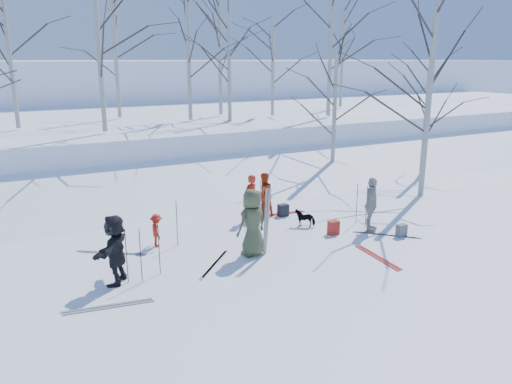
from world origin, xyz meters
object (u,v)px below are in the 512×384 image
skier_grey_west (115,249)px  skier_redor_behind (263,195)px  skier_red_seated (157,230)px  skier_cream_east (371,205)px  skier_red_north (251,198)px  backpack_red (333,228)px  backpack_grey (401,230)px  skier_olive_center (252,223)px  backpack_dark (283,210)px  dog (305,218)px

skier_grey_west → skier_redor_behind: bearing=151.0°
skier_red_seated → skier_cream_east: size_ratio=0.57×
skier_red_seated → skier_grey_west: (-1.56, -1.85, 0.37)m
skier_red_north → skier_redor_behind: skier_red_north is taller
backpack_red → backpack_grey: 2.02m
skier_olive_center → skier_grey_west: bearing=-11.1°
skier_red_seated → backpack_dark: (4.63, 0.74, -0.28)m
backpack_red → backpack_grey: (1.67, -1.13, -0.02)m
skier_cream_east → backpack_red: size_ratio=4.01×
dog → skier_redor_behind: bearing=-121.4°
skier_red_seated → dog: bearing=-87.8°
skier_redor_behind → backpack_dark: (0.61, -0.29, -0.55)m
skier_red_north → backpack_red: skier_red_north is taller
skier_grey_west → backpack_grey: skier_grey_west is taller
skier_red_seated → skier_red_north: bearing=-67.7°
skier_redor_behind → skier_red_seated: bearing=18.6°
skier_cream_east → skier_red_seated: bearing=121.1°
skier_red_seated → dog: skier_red_seated is taller
skier_olive_center → skier_red_seated: bearing=-52.7°
skier_grey_west → backpack_grey: (8.25, -0.82, -0.65)m
skier_red_north → skier_red_seated: skier_red_north is taller
backpack_grey → skier_red_north: bearing=132.5°
skier_red_north → backpack_grey: bearing=111.0°
skier_red_north → skier_cream_east: (2.76, -2.68, 0.08)m
skier_redor_behind → skier_cream_east: skier_cream_east is taller
skier_redor_behind → backpack_red: bearing=115.3°
backpack_grey → backpack_red: bearing=145.9°
skier_redor_behind → dog: 1.74m
skier_redor_behind → skier_red_seated: 4.16m
skier_olive_center → backpack_grey: size_ratio=4.84×
skier_red_north → skier_red_seated: 3.56m
backpack_dark → backpack_grey: bearing=-58.9°
skier_red_seated → backpack_red: 5.26m
skier_red_north → dog: size_ratio=2.38×
skier_red_north → dog: bearing=110.7°
skier_cream_east → skier_olive_center: bearing=137.6°
skier_red_north → backpack_grey: size_ratio=4.04×
skier_red_seated → skier_cream_east: (6.21, -1.82, 0.37)m
backpack_grey → backpack_dark: 3.99m
skier_grey_west → skier_red_north: bearing=152.1°
skier_cream_east → skier_red_north: bearing=93.3°
skier_red_seated → skier_olive_center: bearing=-122.9°
skier_red_north → skier_cream_east: bearing=114.4°
skier_olive_center → backpack_dark: bearing=-146.0°
skier_red_seated → dog: (4.68, -0.50, -0.20)m
skier_grey_west → backpack_grey: bearing=118.0°
backpack_red → skier_grey_west: bearing=-177.3°
skier_grey_west → skier_red_seated: bearing=173.6°
dog → backpack_red: 1.10m
backpack_dark → backpack_red: bearing=-80.3°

